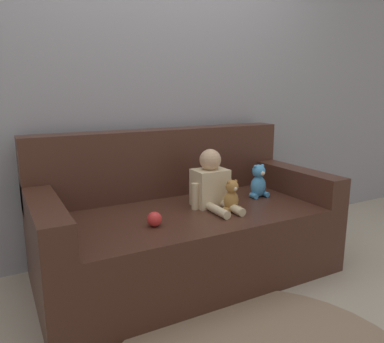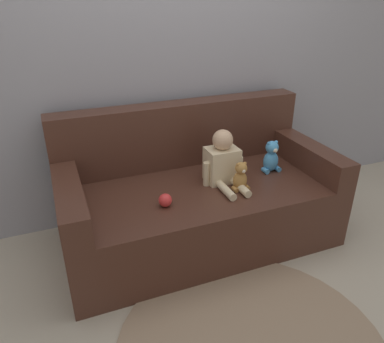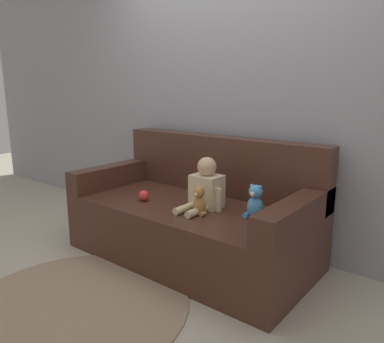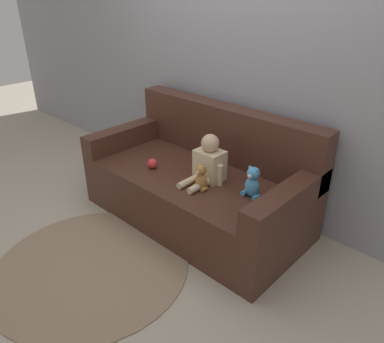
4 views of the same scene
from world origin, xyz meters
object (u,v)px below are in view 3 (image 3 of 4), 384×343
(teddy_bear_brown, at_px, (199,201))
(toy_ball, at_px, (144,196))
(plush_toy_side, at_px, (255,203))
(couch, at_px, (195,217))
(person_baby, at_px, (205,188))

(teddy_bear_brown, xyz_separation_m, toy_ball, (-0.53, -0.02, -0.05))
(teddy_bear_brown, bearing_deg, plush_toy_side, 26.16)
(couch, bearing_deg, person_baby, -27.01)
(teddy_bear_brown, height_order, plush_toy_side, plush_toy_side)
(couch, distance_m, teddy_bear_brown, 0.40)
(couch, xyz_separation_m, plush_toy_side, (0.57, -0.06, 0.25))
(person_baby, bearing_deg, toy_ball, -160.48)
(teddy_bear_brown, relative_size, toy_ball, 2.39)
(person_baby, relative_size, plush_toy_side, 1.59)
(teddy_bear_brown, height_order, toy_ball, teddy_bear_brown)
(couch, relative_size, teddy_bear_brown, 9.37)
(person_baby, height_order, toy_ball, person_baby)
(couch, xyz_separation_m, person_baby, (0.16, -0.08, 0.29))
(person_baby, distance_m, teddy_bear_brown, 0.17)
(toy_ball, bearing_deg, person_baby, 19.52)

